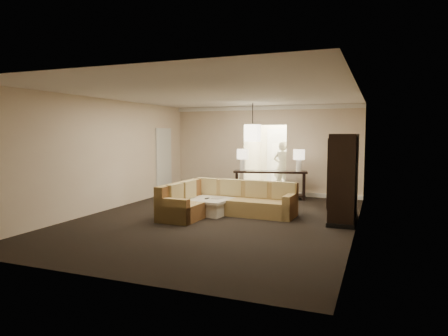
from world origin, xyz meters
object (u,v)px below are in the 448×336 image
at_px(coffee_table, 210,206).
at_px(console_table, 270,182).
at_px(armoire, 343,180).
at_px(person, 283,164).
at_px(drink_table, 287,196).
at_px(sectional_sofa, 222,202).

bearing_deg(coffee_table, console_table, 74.64).
distance_m(armoire, person, 4.46).
height_order(drink_table, person, person).
bearing_deg(person, coffee_table, 83.55).
distance_m(console_table, person, 1.45).
bearing_deg(drink_table, armoire, -19.78).
bearing_deg(sectional_sofa, armoire, 8.50).
relative_size(sectional_sofa, person, 1.48).
bearing_deg(drink_table, coffee_table, -155.91).
height_order(sectional_sofa, console_table, console_table).
bearing_deg(sectional_sofa, drink_table, 31.37).
relative_size(console_table, person, 1.18).
relative_size(coffee_table, console_table, 0.47).
xyz_separation_m(coffee_table, drink_table, (1.71, 0.77, 0.24)).
xyz_separation_m(console_table, person, (0.05, 1.38, 0.44)).
height_order(armoire, drink_table, armoire).
bearing_deg(drink_table, sectional_sofa, -151.27).
distance_m(sectional_sofa, armoire, 2.80).
xyz_separation_m(console_table, armoire, (2.29, -2.48, 0.43)).
distance_m(sectional_sofa, console_table, 2.80).
bearing_deg(coffee_table, sectional_sofa, 0.90).
xyz_separation_m(sectional_sofa, armoire, (2.72, 0.28, 0.60)).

